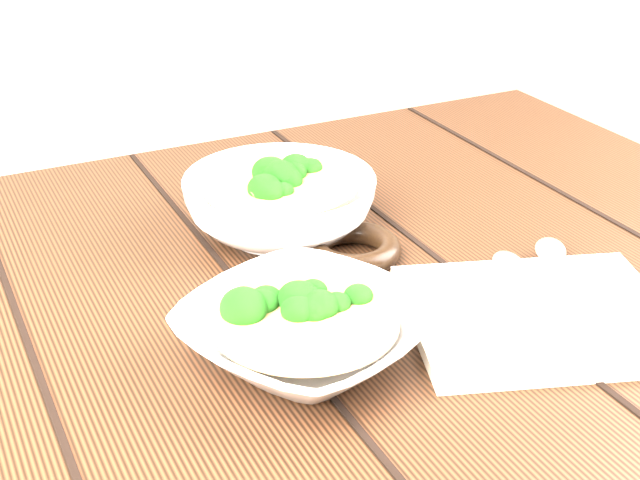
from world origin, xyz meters
TOP-DOWN VIEW (x-y plane):
  - table at (0.00, 0.00)m, footprint 1.20×0.80m
  - soup_bowl_front at (-0.02, -0.12)m, footprint 0.26×0.26m
  - soup_bowl_back at (0.06, 0.11)m, footprint 0.26×0.26m
  - trivet at (0.10, 0.02)m, footprint 0.10×0.10m
  - napkin at (0.20, -0.16)m, footprint 0.28×0.26m
  - spoon_left at (0.20, -0.12)m, footprint 0.10×0.18m
  - spoon_right at (0.25, -0.11)m, footprint 0.13×0.16m

SIDE VIEW (x-z plane):
  - table at x=0.00m, z-range 0.26..1.01m
  - napkin at x=0.20m, z-range 0.75..0.76m
  - trivet at x=0.10m, z-range 0.75..0.77m
  - spoon_left at x=0.20m, z-range 0.76..0.77m
  - spoon_right at x=0.25m, z-range 0.76..0.77m
  - soup_bowl_front at x=-0.02m, z-range 0.75..0.80m
  - soup_bowl_back at x=0.06m, z-range 0.75..0.82m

